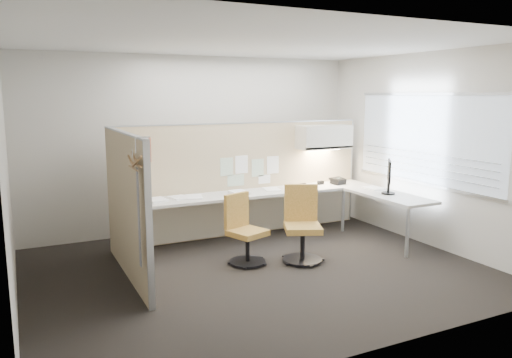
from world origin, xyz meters
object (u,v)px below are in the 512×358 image
desk (279,200)px  monitor (389,175)px  chair_left (244,232)px  chair_right (302,227)px  phone (338,181)px

desk → monitor: monitor is taller
chair_left → chair_right: bearing=-38.3°
chair_left → phone: (2.14, 0.95, 0.36)m
monitor → phone: size_ratio=2.10×
chair_left → monitor: bearing=-21.5°
chair_right → monitor: (1.60, 0.18, 0.56)m
chair_right → chair_left: bearing=-175.0°
desk → chair_left: (-0.97, -0.80, -0.18)m
desk → phone: size_ratio=16.71×
chair_right → phone: 1.87m
chair_left → monitor: monitor is taller
chair_right → phone: bearing=63.7°
chair_left → monitor: 2.41m
desk → chair_right: bearing=-102.3°
desk → monitor: 1.68m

